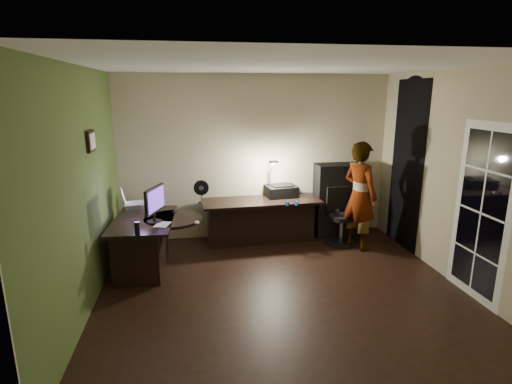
{
  "coord_description": "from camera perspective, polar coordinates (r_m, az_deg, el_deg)",
  "views": [
    {
      "loc": [
        -1.05,
        -4.49,
        2.42
      ],
      "look_at": [
        -0.15,
        1.05,
        1.0
      ],
      "focal_mm": 28.0,
      "sensor_mm": 36.0,
      "label": 1
    }
  ],
  "objects": [
    {
      "name": "pen",
      "position": [
        5.37,
        -15.93,
        -4.55
      ],
      "size": [
        0.02,
        0.13,
        0.01
      ],
      "primitive_type": "cube",
      "rotation": [
        0.0,
        0.0,
        -0.07
      ],
      "color": "black",
      "rests_on": "desk_left"
    },
    {
      "name": "ceiling",
      "position": [
        4.62,
        4.11,
        17.7
      ],
      "size": [
        4.5,
        4.0,
        0.01
      ],
      "primitive_type": "cube",
      "color": "silver",
      "rests_on": "floor"
    },
    {
      "name": "french_door",
      "position": [
        5.31,
        29.48,
        -2.64
      ],
      "size": [
        0.02,
        0.92,
        2.1
      ],
      "primitive_type": "cube",
      "color": "white",
      "rests_on": "floor"
    },
    {
      "name": "speaker",
      "position": [
        5.01,
        -16.61,
        -5.03
      ],
      "size": [
        0.07,
        0.07,
        0.16
      ],
      "primitive_type": "cylinder",
      "rotation": [
        0.0,
        0.0,
        -0.19
      ],
      "color": "black",
      "rests_on": "desk_left"
    },
    {
      "name": "wall_right",
      "position": [
        5.68,
        26.61,
        1.82
      ],
      "size": [
        0.01,
        4.0,
        2.7
      ],
      "primitive_type": "cube",
      "color": "tan",
      "rests_on": "floor"
    },
    {
      "name": "mouse",
      "position": [
        5.28,
        -8.45,
        -4.31
      ],
      "size": [
        0.09,
        0.11,
        0.04
      ],
      "primitive_type": "ellipsoid",
      "rotation": [
        0.0,
        0.0,
        -0.33
      ],
      "color": "silver",
      "rests_on": "desk_left"
    },
    {
      "name": "wall_back",
      "position": [
        6.67,
        -0.04,
        4.95
      ],
      "size": [
        4.5,
        0.01,
        2.7
      ],
      "primitive_type": "cube",
      "color": "tan",
      "rests_on": "floor"
    },
    {
      "name": "cabinet",
      "position": [
        6.97,
        11.76,
        -1.09
      ],
      "size": [
        0.84,
        0.43,
        1.24
      ],
      "primitive_type": "cube",
      "rotation": [
        0.0,
        0.0,
        -0.02
      ],
      "color": "black",
      "rests_on": "floor"
    },
    {
      "name": "wall_left",
      "position": [
        4.77,
        -23.59,
        0.05
      ],
      "size": [
        0.01,
        4.0,
        2.7
      ],
      "primitive_type": "cube",
      "color": "tan",
      "rests_on": "floor"
    },
    {
      "name": "monitor",
      "position": [
        5.41,
        -14.4,
        -2.44
      ],
      "size": [
        0.28,
        0.53,
        0.35
      ],
      "primitive_type": "cube",
      "rotation": [
        0.0,
        0.0,
        -0.35
      ],
      "color": "black",
      "rests_on": "desk_left"
    },
    {
      "name": "framed_picture",
      "position": [
        5.11,
        -22.55,
        6.72
      ],
      "size": [
        0.04,
        0.3,
        0.25
      ],
      "primitive_type": "cube",
      "color": "black",
      "rests_on": "wall_left"
    },
    {
      "name": "desk_lamp",
      "position": [
        6.59,
        2.05,
        2.2
      ],
      "size": [
        0.28,
        0.36,
        0.71
      ],
      "primitive_type": "cube",
      "rotation": [
        0.0,
        0.0,
        -0.4
      ],
      "color": "black",
      "rests_on": "desk_right"
    },
    {
      "name": "laptop_stand",
      "position": [
        6.09,
        -16.89,
        -2.0
      ],
      "size": [
        0.26,
        0.23,
        0.1
      ],
      "primitive_type": "cube",
      "rotation": [
        0.0,
        0.0,
        -0.17
      ],
      "color": "silver",
      "rests_on": "desk_left"
    },
    {
      "name": "phone",
      "position": [
        5.87,
        -11.43,
        -2.71
      ],
      "size": [
        0.09,
        0.14,
        0.01
      ],
      "primitive_type": "cube",
      "rotation": [
        0.0,
        0.0,
        -0.18
      ],
      "color": "black",
      "rests_on": "desk_left"
    },
    {
      "name": "arched_doorway",
      "position": [
        6.63,
        20.75,
        3.53
      ],
      "size": [
        0.01,
        0.9,
        2.6
      ],
      "primitive_type": "cube",
      "color": "black",
      "rests_on": "floor"
    },
    {
      "name": "office_chair",
      "position": [
        6.6,
        12.17,
        -3.5
      ],
      "size": [
        0.54,
        0.54,
        0.9
      ],
      "primitive_type": "cube",
      "rotation": [
        0.0,
        0.0,
        0.07
      ],
      "color": "black",
      "rests_on": "floor"
    },
    {
      "name": "headphones",
      "position": [
        6.21,
        5.15,
        -1.55
      ],
      "size": [
        0.2,
        0.15,
        0.09
      ],
      "primitive_type": "cube",
      "rotation": [
        0.0,
        0.0,
        0.41
      ],
      "color": "#174F95",
      "rests_on": "desk_right"
    },
    {
      "name": "desk_right",
      "position": [
        6.55,
        0.74,
        -4.17
      ],
      "size": [
        1.93,
        0.75,
        0.71
      ],
      "primitive_type": "cube",
      "rotation": [
        0.0,
        0.0,
        0.04
      ],
      "color": "black",
      "rests_on": "floor"
    },
    {
      "name": "floor",
      "position": [
        5.21,
        3.57,
        -13.56
      ],
      "size": [
        4.5,
        4.0,
        0.01
      ],
      "primitive_type": "cube",
      "color": "black",
      "rests_on": "ground"
    },
    {
      "name": "desk_fan",
      "position": [
        6.37,
        -7.8,
        0.07
      ],
      "size": [
        0.25,
        0.16,
        0.37
      ],
      "primitive_type": "cube",
      "rotation": [
        0.0,
        0.0,
        -0.12
      ],
      "color": "black",
      "rests_on": "desk_right"
    },
    {
      "name": "desk_left",
      "position": [
        5.73,
        -15.54,
        -7.3
      ],
      "size": [
        0.86,
        1.32,
        0.74
      ],
      "primitive_type": "cube",
      "rotation": [
        0.0,
        0.0,
        -0.05
      ],
      "color": "black",
      "rests_on": "floor"
    },
    {
      "name": "printer",
      "position": [
        6.66,
        3.64,
        0.14
      ],
      "size": [
        0.54,
        0.45,
        0.22
      ],
      "primitive_type": "cube",
      "rotation": [
        0.0,
        0.0,
        0.13
      ],
      "color": "black",
      "rests_on": "desk_right"
    },
    {
      "name": "green_wall_overlay",
      "position": [
        4.77,
        -23.41,
        0.05
      ],
      "size": [
        0.0,
        4.0,
        2.7
      ],
      "primitive_type": "cube",
      "color": "#476029",
      "rests_on": "floor"
    },
    {
      "name": "wall_front",
      "position": [
        2.9,
        12.77,
        -7.76
      ],
      "size": [
        4.5,
        0.01,
        2.7
      ],
      "primitive_type": "cube",
      "color": "tan",
      "rests_on": "floor"
    },
    {
      "name": "person",
      "position": [
        6.39,
        14.63,
        -0.52
      ],
      "size": [
        0.62,
        0.72,
        1.7
      ],
      "primitive_type": "imported",
      "rotation": [
        0.0,
        0.0,
        1.99
      ],
      "color": "#D8A88C",
      "rests_on": "floor"
    },
    {
      "name": "laptop",
      "position": [
        6.05,
        -17.0,
        -0.49
      ],
      "size": [
        0.41,
        0.39,
        0.24
      ],
      "primitive_type": "cube",
      "rotation": [
        0.0,
        0.0,
        0.24
      ],
      "color": "silver",
      "rests_on": "laptop_stand"
    },
    {
      "name": "notepad",
      "position": [
        5.32,
        -13.22,
        -4.56
      ],
      "size": [
        0.23,
        0.27,
        0.01
      ],
      "primitive_type": "cube",
      "rotation": [
        0.0,
        0.0,
        -0.31
      ],
      "color": "silver",
      "rests_on": "desk_left"
    }
  ]
}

